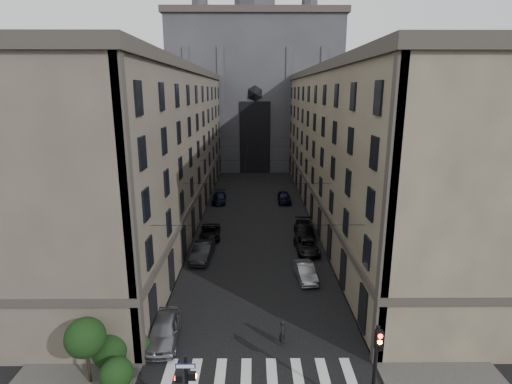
{
  "coord_description": "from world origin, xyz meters",
  "views": [
    {
      "loc": [
        -0.3,
        -14.67,
        16.01
      ],
      "look_at": [
        -0.12,
        13.01,
        8.97
      ],
      "focal_mm": 28.0,
      "sensor_mm": 36.0,
      "label": 1
    }
  ],
  "objects_px": {
    "car_right_near": "(305,272)",
    "car_right_midfar": "(304,230)",
    "car_right_midnear": "(307,246)",
    "car_right_far": "(284,197)",
    "pedestrian": "(283,332)",
    "car_left_near": "(164,330)",
    "car_left_midfar": "(210,232)",
    "gothic_tower": "(255,82)",
    "traffic_light_right": "(376,362)",
    "car_left_midnear": "(203,251)",
    "car_left_far": "(219,198)"
  },
  "relations": [
    {
      "from": "traffic_light_right",
      "to": "car_left_near",
      "type": "height_order",
      "value": "traffic_light_right"
    },
    {
      "from": "pedestrian",
      "to": "car_right_midnear",
      "type": "bearing_deg",
      "value": 7.22
    },
    {
      "from": "car_left_far",
      "to": "car_right_near",
      "type": "xyz_separation_m",
      "value": [
        9.57,
        -24.77,
        -0.02
      ]
    },
    {
      "from": "car_right_far",
      "to": "pedestrian",
      "type": "distance_m",
      "value": 34.07
    },
    {
      "from": "traffic_light_right",
      "to": "car_left_midfar",
      "type": "bearing_deg",
      "value": 112.85
    },
    {
      "from": "car_left_near",
      "to": "pedestrian",
      "type": "height_order",
      "value": "pedestrian"
    },
    {
      "from": "car_left_far",
      "to": "car_right_midnear",
      "type": "bearing_deg",
      "value": -62.6
    },
    {
      "from": "car_left_midfar",
      "to": "car_left_far",
      "type": "height_order",
      "value": "car_left_far"
    },
    {
      "from": "traffic_light_right",
      "to": "car_left_far",
      "type": "distance_m",
      "value": 41.67
    },
    {
      "from": "car_right_midfar",
      "to": "car_right_far",
      "type": "distance_m",
      "value": 14.31
    },
    {
      "from": "car_left_far",
      "to": "car_right_far",
      "type": "relative_size",
      "value": 1.07
    },
    {
      "from": "car_left_far",
      "to": "car_right_far",
      "type": "height_order",
      "value": "car_right_far"
    },
    {
      "from": "gothic_tower",
      "to": "car_right_near",
      "type": "relative_size",
      "value": 13.81
    },
    {
      "from": "car_left_near",
      "to": "car_right_midfar",
      "type": "bearing_deg",
      "value": 55.18
    },
    {
      "from": "car_right_near",
      "to": "traffic_light_right",
      "type": "bearing_deg",
      "value": -90.19
    },
    {
      "from": "car_left_midfar",
      "to": "car_left_far",
      "type": "distance_m",
      "value": 14.57
    },
    {
      "from": "car_left_far",
      "to": "car_left_midnear",
      "type": "bearing_deg",
      "value": -91.79
    },
    {
      "from": "gothic_tower",
      "to": "car_left_far",
      "type": "bearing_deg",
      "value": -99.26
    },
    {
      "from": "gothic_tower",
      "to": "pedestrian",
      "type": "xyz_separation_m",
      "value": [
        1.57,
        -66.96,
        -16.92
      ]
    },
    {
      "from": "car_left_midnear",
      "to": "car_right_midfar",
      "type": "height_order",
      "value": "car_left_midnear"
    },
    {
      "from": "car_left_near",
      "to": "car_left_far",
      "type": "xyz_separation_m",
      "value": [
        0.82,
        33.64,
        -0.11
      ]
    },
    {
      "from": "pedestrian",
      "to": "car_right_midfar",
      "type": "bearing_deg",
      "value": 9.27
    },
    {
      "from": "car_right_far",
      "to": "car_right_midnear",
      "type": "bearing_deg",
      "value": -87.16
    },
    {
      "from": "traffic_light_right",
      "to": "gothic_tower",
      "type": "bearing_deg",
      "value": 94.38
    },
    {
      "from": "car_right_near",
      "to": "pedestrian",
      "type": "relative_size",
      "value": 2.38
    },
    {
      "from": "car_left_near",
      "to": "car_right_far",
      "type": "xyz_separation_m",
      "value": [
        10.38,
        33.57,
        -0.04
      ]
    },
    {
      "from": "traffic_light_right",
      "to": "car_right_midfar",
      "type": "distance_m",
      "value": 25.91
    },
    {
      "from": "gothic_tower",
      "to": "car_left_midnear",
      "type": "distance_m",
      "value": 56.25
    },
    {
      "from": "car_right_far",
      "to": "pedestrian",
      "type": "height_order",
      "value": "pedestrian"
    },
    {
      "from": "car_left_near",
      "to": "car_right_far",
      "type": "distance_m",
      "value": 35.14
    },
    {
      "from": "traffic_light_right",
      "to": "car_left_near",
      "type": "bearing_deg",
      "value": 151.19
    },
    {
      "from": "car_right_near",
      "to": "car_right_midfar",
      "type": "xyz_separation_m",
      "value": [
        1.21,
        10.44,
        0.1
      ]
    },
    {
      "from": "gothic_tower",
      "to": "car_right_near",
      "type": "xyz_separation_m",
      "value": [
        4.2,
        -57.69,
        -17.11
      ]
    },
    {
      "from": "car_right_midnear",
      "to": "car_right_far",
      "type": "distance_m",
      "value": 18.61
    },
    {
      "from": "gothic_tower",
      "to": "car_right_midnear",
      "type": "bearing_deg",
      "value": -84.3
    },
    {
      "from": "car_left_midnear",
      "to": "car_right_near",
      "type": "distance_m",
      "value": 10.43
    },
    {
      "from": "car_left_near",
      "to": "car_right_near",
      "type": "height_order",
      "value": "car_left_near"
    },
    {
      "from": "car_left_far",
      "to": "car_left_midfar",
      "type": "bearing_deg",
      "value": -91.21
    },
    {
      "from": "car_left_near",
      "to": "car_left_midfar",
      "type": "relative_size",
      "value": 1.02
    },
    {
      "from": "car_right_far",
      "to": "gothic_tower",
      "type": "bearing_deg",
      "value": 97.18
    },
    {
      "from": "gothic_tower",
      "to": "car_right_midfar",
      "type": "distance_m",
      "value": 50.5
    },
    {
      "from": "car_left_midnear",
      "to": "car_right_midnear",
      "type": "xyz_separation_m",
      "value": [
        10.44,
        1.79,
        -0.14
      ]
    },
    {
      "from": "car_right_midfar",
      "to": "pedestrian",
      "type": "height_order",
      "value": "pedestrian"
    },
    {
      "from": "car_left_midfar",
      "to": "car_right_midnear",
      "type": "xyz_separation_m",
      "value": [
        10.31,
        -4.09,
        0.01
      ]
    },
    {
      "from": "car_left_midnear",
      "to": "car_right_midfar",
      "type": "relative_size",
      "value": 0.91
    },
    {
      "from": "car_right_midfar",
      "to": "car_right_midnear",
      "type": "bearing_deg",
      "value": -90.45
    },
    {
      "from": "car_left_midfar",
      "to": "car_right_near",
      "type": "height_order",
      "value": "car_right_near"
    },
    {
      "from": "car_right_near",
      "to": "car_right_far",
      "type": "distance_m",
      "value": 24.7
    },
    {
      "from": "car_right_midnear",
      "to": "car_right_far",
      "type": "xyz_separation_m",
      "value": [
        -0.95,
        18.58,
        0.11
      ]
    },
    {
      "from": "car_left_near",
      "to": "car_right_far",
      "type": "relative_size",
      "value": 1.06
    }
  ]
}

